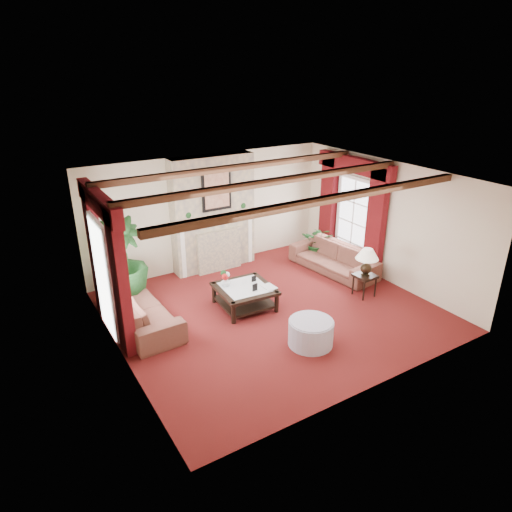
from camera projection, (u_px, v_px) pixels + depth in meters
floor at (272, 311)px, 9.14m from camera, size 6.00×6.00×0.00m
ceiling at (275, 178)px, 8.09m from camera, size 6.00×6.00×0.00m
back_wall at (209, 211)px, 10.77m from camera, size 6.00×0.02×2.70m
left_wall at (115, 286)px, 7.17m from camera, size 0.02×5.50×2.70m
right_wall at (387, 222)px, 10.06m from camera, size 0.02×5.50×2.70m
ceiling_beams at (275, 181)px, 8.11m from camera, size 6.00×3.00×0.12m
fireplace at (211, 155)px, 10.09m from camera, size 2.00×0.52×2.70m
french_door_left at (94, 221)px, 7.67m from camera, size 0.10×1.10×2.16m
french_door_right at (357, 178)px, 10.52m from camera, size 0.10×1.10×2.16m
curtains_left at (98, 196)px, 7.56m from camera, size 0.20×2.40×2.55m
curtains_right at (355, 161)px, 10.31m from camera, size 0.20×2.40×2.55m
sofa_left at (140, 303)px, 8.54m from camera, size 2.32×0.82×0.89m
sofa_right at (334, 254)px, 10.76m from camera, size 2.36×1.17×0.86m
potted_palm at (124, 278)px, 9.36m from camera, size 2.42×2.61×1.02m
small_plant at (318, 245)px, 11.51m from camera, size 1.63×1.63×0.67m
coffee_table at (245, 297)px, 9.21m from camera, size 1.15×1.15×0.44m
side_table at (364, 285)px, 9.66m from camera, size 0.49×0.49×0.48m
ottoman at (311, 333)px, 7.98m from camera, size 0.79×0.79×0.46m
table_lamp at (367, 262)px, 9.45m from camera, size 0.48×0.48×0.60m
flower_vase at (226, 282)px, 9.14m from camera, size 0.34×0.34×0.19m
book at (265, 282)px, 8.99m from camera, size 0.23×0.05×0.31m
photo_frame_a at (255, 288)px, 8.94m from camera, size 0.12×0.04×0.16m
photo_frame_b at (254, 279)px, 9.33m from camera, size 0.10×0.02×0.13m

